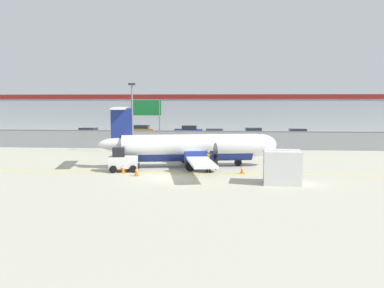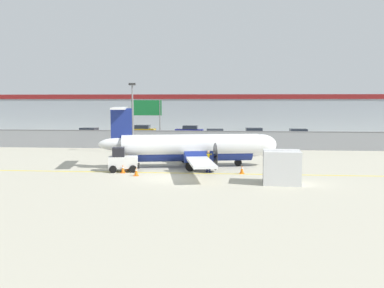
{
  "view_description": "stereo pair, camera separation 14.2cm",
  "coord_description": "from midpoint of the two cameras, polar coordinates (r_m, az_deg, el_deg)",
  "views": [
    {
      "loc": [
        4.32,
        -29.72,
        5.49
      ],
      "look_at": [
        1.27,
        6.12,
        1.8
      ],
      "focal_mm": 40.0,
      "sensor_mm": 36.0,
      "label": 1
    },
    {
      "loc": [
        4.46,
        -29.7,
        5.49
      ],
      "look_at": [
        1.27,
        6.12,
        1.8
      ],
      "focal_mm": 40.0,
      "sensor_mm": 36.0,
      "label": 2
    }
  ],
  "objects": [
    {
      "name": "ground_plane",
      "position": [
        32.48,
        -2.76,
        -3.87
      ],
      "size": [
        140.0,
        140.0,
        0.01
      ],
      "color": "#B2AD99"
    },
    {
      "name": "perimeter_fence",
      "position": [
        48.11,
        -0.17,
        0.64
      ],
      "size": [
        98.0,
        0.1,
        2.1
      ],
      "color": "gray",
      "rests_on": "ground"
    },
    {
      "name": "parking_lot_strip",
      "position": [
        59.62,
        0.85,
        0.63
      ],
      "size": [
        98.0,
        17.0,
        0.12
      ],
      "color": "#38383A",
      "rests_on": "ground"
    },
    {
      "name": "background_building",
      "position": [
        77.85,
        1.86,
        4.21
      ],
      "size": [
        91.0,
        8.1,
        6.5
      ],
      "color": "#A8B2BC",
      "rests_on": "ground"
    },
    {
      "name": "commuter_airplane",
      "position": [
        35.21,
        0.4,
        -0.48
      ],
      "size": [
        14.72,
        16.0,
        4.92
      ],
      "rotation": [
        0.0,
        0.0,
        0.2
      ],
      "color": "white",
      "rests_on": "ground"
    },
    {
      "name": "baggage_tug",
      "position": [
        33.39,
        -9.12,
        -2.19
      ],
      "size": [
        2.5,
        1.75,
        1.88
      ],
      "rotation": [
        0.0,
        0.0,
        0.19
      ],
      "color": "silver",
      "rests_on": "ground"
    },
    {
      "name": "ground_crew_worker",
      "position": [
        32.55,
        2.31,
        -2.16
      ],
      "size": [
        0.55,
        0.38,
        1.7
      ],
      "rotation": [
        0.0,
        0.0,
        1.45
      ],
      "color": "#191E4C",
      "rests_on": "ground"
    },
    {
      "name": "cargo_container",
      "position": [
        28.79,
        12.01,
        -3.04
      ],
      "size": [
        2.52,
        2.14,
        2.2
      ],
      "rotation": [
        0.0,
        0.0,
        -0.06
      ],
      "color": "silver",
      "rests_on": "ground"
    },
    {
      "name": "traffic_cone_near_left",
      "position": [
        31.46,
        -7.32,
        -3.66
      ],
      "size": [
        0.36,
        0.36,
        0.64
      ],
      "color": "orange",
      "rests_on": "ground"
    },
    {
      "name": "traffic_cone_near_right",
      "position": [
        32.81,
        -9.08,
        -3.29
      ],
      "size": [
        0.36,
        0.36,
        0.64
      ],
      "color": "orange",
      "rests_on": "ground"
    },
    {
      "name": "traffic_cone_far_left",
      "position": [
        34.17,
        -8.46,
        -2.92
      ],
      "size": [
        0.36,
        0.36,
        0.64
      ],
      "color": "orange",
      "rests_on": "ground"
    },
    {
      "name": "traffic_cone_far_right",
      "position": [
        32.35,
        6.8,
        -3.39
      ],
      "size": [
        0.36,
        0.36,
        0.64
      ],
      "color": "orange",
      "rests_on": "ground"
    },
    {
      "name": "parked_car_0",
      "position": [
        60.89,
        -13.39,
        1.37
      ],
      "size": [
        4.39,
        2.44,
        1.58
      ],
      "rotation": [
        0.0,
        0.0,
        -0.14
      ],
      "color": "red",
      "rests_on": "parking_lot_strip"
    },
    {
      "name": "parked_car_1",
      "position": [
        66.36,
        -6.65,
        1.85
      ],
      "size": [
        4.25,
        2.1,
        1.58
      ],
      "rotation": [
        0.0,
        0.0,
        3.11
      ],
      "color": "#B28C19",
      "rests_on": "parking_lot_strip"
    },
    {
      "name": "parked_car_2",
      "position": [
        64.67,
        -0.27,
        1.78
      ],
      "size": [
        4.24,
        2.08,
        1.58
      ],
      "rotation": [
        0.0,
        0.0,
        3.12
      ],
      "color": "navy",
      "rests_on": "parking_lot_strip"
    },
    {
      "name": "parked_car_3",
      "position": [
        57.09,
        3.03,
        1.23
      ],
      "size": [
        4.29,
        2.18,
        1.58
      ],
      "rotation": [
        0.0,
        0.0,
        3.2
      ],
      "color": "navy",
      "rests_on": "parking_lot_strip"
    },
    {
      "name": "parked_car_4",
      "position": [
        59.77,
        8.42,
        1.38
      ],
      "size": [
        4.3,
        2.21,
        1.58
      ],
      "rotation": [
        0.0,
        0.0,
        0.06
      ],
      "color": "silver",
      "rests_on": "parking_lot_strip"
    },
    {
      "name": "parked_car_5",
      "position": [
        58.95,
        14.16,
        1.21
      ],
      "size": [
        4.24,
        2.08,
        1.58
      ],
      "rotation": [
        0.0,
        0.0,
        0.02
      ],
      "color": "silver",
      "rests_on": "parking_lot_strip"
    },
    {
      "name": "apron_light_pole",
      "position": [
        45.12,
        -7.84,
        4.29
      ],
      "size": [
        0.7,
        0.3,
        7.27
      ],
      "color": "slate",
      "rests_on": "ground"
    },
    {
      "name": "highway_sign",
      "position": [
        51.01,
        -5.99,
        4.31
      ],
      "size": [
        3.6,
        0.14,
        5.5
      ],
      "color": "slate",
      "rests_on": "ground"
    }
  ]
}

